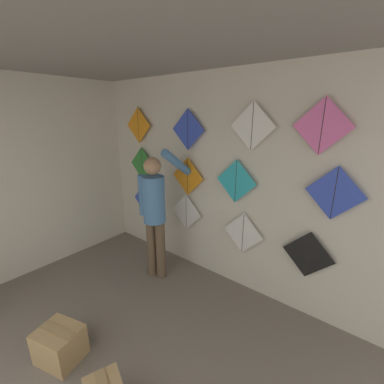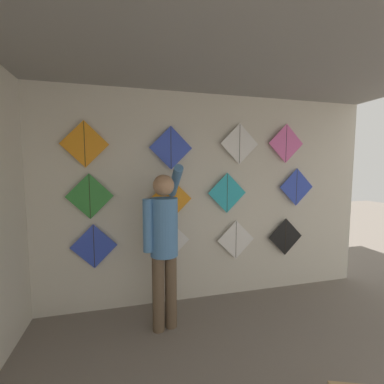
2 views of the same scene
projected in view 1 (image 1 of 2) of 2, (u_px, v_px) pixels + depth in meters
back_panel at (216, 181)px, 3.48m from camera, size 5.04×0.06×2.80m
ceiling_slab at (34, 22)px, 1.55m from camera, size 5.04×4.81×0.04m
shopkeeper at (155, 208)px, 3.51m from camera, size 0.46×0.69×1.86m
cardboard_box at (60, 344)px, 2.46m from camera, size 0.47×0.43×0.34m
kite_0 at (145, 200)px, 4.41m from camera, size 0.55×0.01×0.55m
kite_1 at (186, 212)px, 3.85m from camera, size 0.55×0.01×0.55m
kite_2 at (243, 233)px, 3.29m from camera, size 0.55×0.01×0.55m
kite_3 at (308, 255)px, 2.82m from camera, size 0.55×0.01×0.55m
kite_4 at (142, 164)px, 4.25m from camera, size 0.55×0.01×0.55m
kite_5 at (188, 177)px, 3.67m from camera, size 0.55×0.01×0.55m
kite_6 at (236, 181)px, 3.18m from camera, size 0.55×0.01×0.55m
kite_7 at (334, 193)px, 2.51m from camera, size 0.55×0.01×0.55m
kite_8 at (138, 125)px, 4.08m from camera, size 0.55×0.01×0.55m
kite_9 at (188, 130)px, 3.47m from camera, size 0.55×0.01×0.55m
kite_10 at (252, 126)px, 2.88m from camera, size 0.55×0.01×0.55m
kite_11 at (322, 126)px, 2.44m from camera, size 0.55×0.01×0.55m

